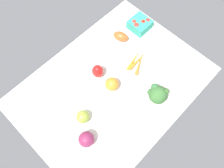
{
  "coord_description": "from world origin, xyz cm",
  "views": [
    {
      "loc": [
        -38.74,
        -37.66,
        120.11
      ],
      "look_at": [
        0.0,
        0.0,
        4.0
      ],
      "focal_mm": 37.19,
      "sensor_mm": 36.0,
      "label": 1
    }
  ],
  "objects_px": {
    "heirloom_tomato_orange": "(112,84)",
    "berry_basket": "(140,24)",
    "carrot_bunch": "(137,61)",
    "roma_tomato": "(121,36)",
    "bell_pepper_red": "(98,71)",
    "broccoli_head": "(158,94)",
    "heirloom_tomato_green": "(83,117)",
    "red_onion_center": "(86,139)"
  },
  "relations": [
    {
      "from": "heirloom_tomato_orange",
      "to": "berry_basket",
      "type": "xyz_separation_m",
      "value": [
        0.42,
        0.16,
        -0.01
      ]
    },
    {
      "from": "roma_tomato",
      "to": "berry_basket",
      "type": "relative_size",
      "value": 0.79
    },
    {
      "from": "heirloom_tomato_orange",
      "to": "bell_pepper_red",
      "type": "bearing_deg",
      "value": 90.25
    },
    {
      "from": "roma_tomato",
      "to": "broccoli_head",
      "type": "bearing_deg",
      "value": -42.11
    },
    {
      "from": "carrot_bunch",
      "to": "heirloom_tomato_green",
      "type": "relative_size",
      "value": 2.39
    },
    {
      "from": "heirloom_tomato_green",
      "to": "berry_basket",
      "type": "xyz_separation_m",
      "value": [
        0.65,
        0.18,
        -0.0
      ]
    },
    {
      "from": "red_onion_center",
      "to": "broccoli_head",
      "type": "relative_size",
      "value": 0.59
    },
    {
      "from": "red_onion_center",
      "to": "broccoli_head",
      "type": "distance_m",
      "value": 0.42
    },
    {
      "from": "red_onion_center",
      "to": "berry_basket",
      "type": "bearing_deg",
      "value": 21.45
    },
    {
      "from": "roma_tomato",
      "to": "bell_pepper_red",
      "type": "bearing_deg",
      "value": -94.39
    },
    {
      "from": "berry_basket",
      "to": "broccoli_head",
      "type": "distance_m",
      "value": 0.5
    },
    {
      "from": "berry_basket",
      "to": "broccoli_head",
      "type": "height_order",
      "value": "broccoli_head"
    },
    {
      "from": "red_onion_center",
      "to": "bell_pepper_red",
      "type": "xyz_separation_m",
      "value": [
        0.3,
        0.23,
        0.0
      ]
    },
    {
      "from": "heirloom_tomato_green",
      "to": "roma_tomato",
      "type": "bearing_deg",
      "value": 22.42
    },
    {
      "from": "heirloom_tomato_green",
      "to": "broccoli_head",
      "type": "xyz_separation_m",
      "value": [
        0.34,
        -0.2,
        0.05
      ]
    },
    {
      "from": "heirloom_tomato_orange",
      "to": "broccoli_head",
      "type": "relative_size",
      "value": 0.56
    },
    {
      "from": "red_onion_center",
      "to": "berry_basket",
      "type": "relative_size",
      "value": 0.67
    },
    {
      "from": "red_onion_center",
      "to": "berry_basket",
      "type": "distance_m",
      "value": 0.77
    },
    {
      "from": "heirloom_tomato_green",
      "to": "berry_basket",
      "type": "bearing_deg",
      "value": 15.76
    },
    {
      "from": "heirloom_tomato_green",
      "to": "heirloom_tomato_orange",
      "type": "relative_size",
      "value": 0.9
    },
    {
      "from": "bell_pepper_red",
      "to": "carrot_bunch",
      "type": "bearing_deg",
      "value": -25.28
    },
    {
      "from": "berry_basket",
      "to": "heirloom_tomato_orange",
      "type": "bearing_deg",
      "value": -158.57
    },
    {
      "from": "roma_tomato",
      "to": "berry_basket",
      "type": "xyz_separation_m",
      "value": [
        0.15,
        -0.02,
        0.0
      ]
    },
    {
      "from": "carrot_bunch",
      "to": "red_onion_center",
      "type": "distance_m",
      "value": 0.53
    },
    {
      "from": "carrot_bunch",
      "to": "berry_basket",
      "type": "xyz_separation_m",
      "value": [
        0.2,
        0.16,
        0.02
      ]
    },
    {
      "from": "bell_pepper_red",
      "to": "broccoli_head",
      "type": "relative_size",
      "value": 0.65
    },
    {
      "from": "bell_pepper_red",
      "to": "heirloom_tomato_orange",
      "type": "relative_size",
      "value": 1.16
    },
    {
      "from": "roma_tomato",
      "to": "broccoli_head",
      "type": "height_order",
      "value": "broccoli_head"
    },
    {
      "from": "carrot_bunch",
      "to": "bell_pepper_red",
      "type": "distance_m",
      "value": 0.24
    },
    {
      "from": "red_onion_center",
      "to": "bell_pepper_red",
      "type": "distance_m",
      "value": 0.38
    },
    {
      "from": "bell_pepper_red",
      "to": "berry_basket",
      "type": "xyz_separation_m",
      "value": [
        0.42,
        0.05,
        -0.01
      ]
    },
    {
      "from": "carrot_bunch",
      "to": "red_onion_center",
      "type": "xyz_separation_m",
      "value": [
        -0.52,
        -0.13,
        0.03
      ]
    },
    {
      "from": "broccoli_head",
      "to": "berry_basket",
      "type": "bearing_deg",
      "value": 51.18
    },
    {
      "from": "carrot_bunch",
      "to": "broccoli_head",
      "type": "relative_size",
      "value": 1.21
    },
    {
      "from": "red_onion_center",
      "to": "bell_pepper_red",
      "type": "height_order",
      "value": "bell_pepper_red"
    },
    {
      "from": "roma_tomato",
      "to": "heirloom_tomato_orange",
      "type": "height_order",
      "value": "heirloom_tomato_orange"
    },
    {
      "from": "carrot_bunch",
      "to": "roma_tomato",
      "type": "xyz_separation_m",
      "value": [
        0.05,
        0.18,
        0.02
      ]
    },
    {
      "from": "bell_pepper_red",
      "to": "red_onion_center",
      "type": "bearing_deg",
      "value": -142.75
    },
    {
      "from": "heirloom_tomato_orange",
      "to": "roma_tomato",
      "type": "bearing_deg",
      "value": 34.9
    },
    {
      "from": "carrot_bunch",
      "to": "heirloom_tomato_orange",
      "type": "xyz_separation_m",
      "value": [
        -0.22,
        -0.01,
        0.03
      ]
    },
    {
      "from": "red_onion_center",
      "to": "heirloom_tomato_orange",
      "type": "height_order",
      "value": "red_onion_center"
    },
    {
      "from": "bell_pepper_red",
      "to": "berry_basket",
      "type": "height_order",
      "value": "bell_pepper_red"
    }
  ]
}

